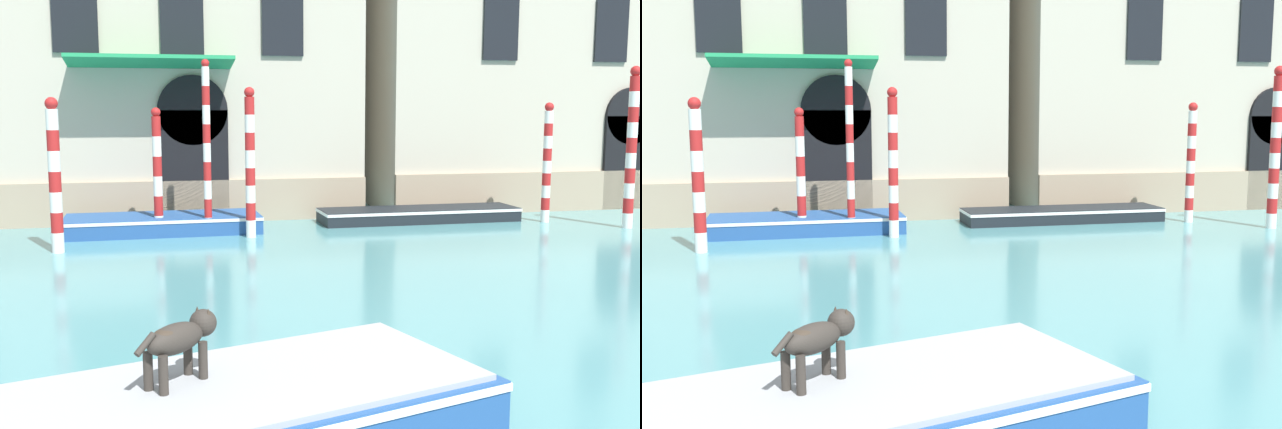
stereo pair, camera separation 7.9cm
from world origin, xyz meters
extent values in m
cube|color=tan|center=(-1.64, 19.51, 0.61)|extent=(10.67, 0.16, 1.23)
cube|color=black|center=(-1.40, 19.50, 1.61)|extent=(1.98, 0.14, 3.22)
cylinder|color=black|center=(-1.40, 19.50, 3.22)|extent=(1.98, 0.14, 1.98)
cube|color=black|center=(-4.48, 19.52, 5.62)|extent=(1.20, 0.10, 1.70)
cube|color=black|center=(-1.64, 19.52, 5.62)|extent=(1.20, 0.10, 1.70)
cube|color=black|center=(1.21, 19.52, 5.62)|extent=(1.20, 0.10, 1.70)
cube|color=#1E8C51|center=(-2.52, 18.86, 4.53)|extent=(4.42, 1.40, 0.29)
cube|color=tan|center=(11.79, 19.51, 0.64)|extent=(14.25, 0.16, 1.27)
cube|color=black|center=(12.66, 19.50, 1.52)|extent=(1.84, 0.14, 3.03)
cylinder|color=black|center=(12.66, 19.50, 3.03)|extent=(1.84, 0.14, 1.84)
cube|color=black|center=(7.99, 19.52, 5.72)|extent=(1.13, 0.10, 1.96)
cube|color=black|center=(11.79, 19.52, 5.72)|extent=(1.13, 0.10, 1.96)
cube|color=white|center=(-2.94, 4.44, 0.51)|extent=(7.62, 4.25, 0.08)
cube|color=#9EA3A8|center=(-2.94, 4.44, 0.60)|extent=(7.32, 3.98, 0.06)
cylinder|color=#332D28|center=(-2.26, 5.09, 0.82)|extent=(0.09, 0.09, 0.37)
cylinder|color=#332D28|center=(-2.12, 4.94, 0.82)|extent=(0.09, 0.09, 0.37)
cylinder|color=#332D28|center=(-2.64, 4.74, 0.82)|extent=(0.09, 0.09, 0.37)
cylinder|color=#332D28|center=(-2.51, 4.59, 0.82)|extent=(0.09, 0.09, 0.37)
ellipsoid|color=#332D28|center=(-2.38, 4.84, 1.08)|extent=(0.70, 0.68, 0.29)
ellipsoid|color=#382D23|center=(-2.46, 4.77, 1.16)|extent=(0.36, 0.35, 0.10)
sphere|color=#332D28|center=(-2.11, 5.10, 1.15)|extent=(0.27, 0.27, 0.27)
cone|color=#382D23|center=(-2.16, 5.15, 1.25)|extent=(0.08, 0.08, 0.11)
cone|color=#382D23|center=(-2.06, 5.04, 1.25)|extent=(0.08, 0.08, 0.11)
cylinder|color=#332D28|center=(-2.66, 4.59, 1.12)|extent=(0.22, 0.21, 0.20)
cube|color=#234C8C|center=(-2.31, 17.90, 0.23)|extent=(5.09, 1.97, 0.47)
cube|color=white|center=(-2.31, 17.90, 0.41)|extent=(5.12, 2.00, 0.08)
cube|color=#8C7251|center=(-2.31, 17.90, 0.21)|extent=(2.80, 1.46, 0.42)
cube|color=black|center=(5.00, 18.34, 0.20)|extent=(5.83, 1.50, 0.40)
cube|color=white|center=(5.00, 18.34, 0.34)|extent=(5.86, 1.53, 0.08)
cube|color=#B2B7BC|center=(5.00, 18.34, 0.18)|extent=(3.21, 1.12, 0.36)
cylinder|color=white|center=(-4.71, 15.53, 0.23)|extent=(0.27, 0.27, 0.46)
cylinder|color=#B21E1E|center=(-4.71, 15.53, 0.70)|extent=(0.27, 0.27, 0.46)
cylinder|color=white|center=(-4.71, 15.53, 1.16)|extent=(0.27, 0.27, 0.46)
cylinder|color=#B21E1E|center=(-4.71, 15.53, 1.62)|extent=(0.27, 0.27, 0.46)
cylinder|color=white|center=(-4.71, 15.53, 2.09)|extent=(0.27, 0.27, 0.46)
cylinder|color=#B21E1E|center=(-4.71, 15.53, 2.55)|extent=(0.27, 0.27, 0.46)
cylinder|color=white|center=(-4.71, 15.53, 3.02)|extent=(0.27, 0.27, 0.46)
sphere|color=#B21E1E|center=(-4.71, 15.53, 3.37)|extent=(0.29, 0.29, 0.29)
cylinder|color=white|center=(-1.18, 17.13, 0.24)|extent=(0.19, 0.19, 0.48)
cylinder|color=#B21E1E|center=(-1.18, 17.13, 0.72)|extent=(0.19, 0.19, 0.48)
cylinder|color=white|center=(-1.18, 17.13, 1.20)|extent=(0.19, 0.19, 0.48)
cylinder|color=#B21E1E|center=(-1.18, 17.13, 1.68)|extent=(0.19, 0.19, 0.48)
cylinder|color=white|center=(-1.18, 17.13, 2.15)|extent=(0.19, 0.19, 0.48)
cylinder|color=#B21E1E|center=(-1.18, 17.13, 2.63)|extent=(0.19, 0.19, 0.48)
cylinder|color=white|center=(-1.18, 17.13, 3.11)|extent=(0.19, 0.19, 0.48)
cylinder|color=#B21E1E|center=(-1.18, 17.13, 3.59)|extent=(0.19, 0.19, 0.48)
cylinder|color=white|center=(-1.18, 17.13, 4.07)|extent=(0.19, 0.19, 0.48)
sphere|color=#B21E1E|center=(-1.18, 17.13, 4.40)|extent=(0.20, 0.20, 0.20)
cylinder|color=white|center=(-0.14, 16.66, 0.22)|extent=(0.25, 0.25, 0.44)
cylinder|color=#B21E1E|center=(-0.14, 16.66, 0.67)|extent=(0.25, 0.25, 0.44)
cylinder|color=white|center=(-0.14, 16.66, 1.11)|extent=(0.25, 0.25, 0.44)
cylinder|color=#B21E1E|center=(-0.14, 16.66, 1.56)|extent=(0.25, 0.25, 0.44)
cylinder|color=white|center=(-0.14, 16.66, 2.00)|extent=(0.25, 0.25, 0.44)
cylinder|color=#B21E1E|center=(-0.14, 16.66, 2.45)|extent=(0.25, 0.25, 0.44)
cylinder|color=white|center=(-0.14, 16.66, 2.89)|extent=(0.25, 0.25, 0.44)
cylinder|color=#B21E1E|center=(-0.14, 16.66, 3.34)|extent=(0.25, 0.25, 0.44)
sphere|color=#B21E1E|center=(-0.14, 16.66, 3.67)|extent=(0.26, 0.26, 0.26)
cylinder|color=white|center=(10.20, 15.91, 0.21)|extent=(0.27, 0.27, 0.41)
cylinder|color=#B21E1E|center=(10.20, 15.91, 0.62)|extent=(0.27, 0.27, 0.41)
cylinder|color=white|center=(10.20, 15.91, 1.03)|extent=(0.27, 0.27, 0.41)
cylinder|color=#B21E1E|center=(10.20, 15.91, 1.45)|extent=(0.27, 0.27, 0.41)
cylinder|color=white|center=(10.20, 15.91, 1.86)|extent=(0.27, 0.27, 0.41)
cylinder|color=#B21E1E|center=(10.20, 15.91, 2.28)|extent=(0.27, 0.27, 0.41)
cylinder|color=white|center=(10.20, 15.91, 2.69)|extent=(0.27, 0.27, 0.41)
cylinder|color=#B21E1E|center=(10.20, 15.91, 3.10)|extent=(0.27, 0.27, 0.41)
cylinder|color=white|center=(10.20, 15.91, 3.52)|extent=(0.27, 0.27, 0.41)
cylinder|color=#B21E1E|center=(10.20, 15.91, 3.93)|extent=(0.27, 0.27, 0.41)
sphere|color=#B21E1E|center=(10.20, 15.91, 4.26)|extent=(0.29, 0.29, 0.29)
cylinder|color=white|center=(-2.43, 17.51, 0.26)|extent=(0.23, 0.23, 0.51)
cylinder|color=#B21E1E|center=(-2.43, 17.51, 0.77)|extent=(0.23, 0.23, 0.51)
cylinder|color=white|center=(-2.43, 17.51, 1.28)|extent=(0.23, 0.23, 0.51)
cylinder|color=#B21E1E|center=(-2.43, 17.51, 1.79)|extent=(0.23, 0.23, 0.51)
cylinder|color=white|center=(-2.43, 17.51, 2.30)|extent=(0.23, 0.23, 0.51)
cylinder|color=#B21E1E|center=(-2.43, 17.51, 2.82)|extent=(0.23, 0.23, 0.51)
sphere|color=#B21E1E|center=(-2.43, 17.51, 3.17)|extent=(0.24, 0.24, 0.24)
cylinder|color=white|center=(8.54, 17.42, 0.18)|extent=(0.24, 0.24, 0.36)
cylinder|color=#B21E1E|center=(8.54, 17.42, 0.53)|extent=(0.24, 0.24, 0.36)
cylinder|color=white|center=(8.54, 17.42, 0.89)|extent=(0.24, 0.24, 0.36)
cylinder|color=#B21E1E|center=(8.54, 17.42, 1.25)|extent=(0.24, 0.24, 0.36)
cylinder|color=white|center=(8.54, 17.42, 1.60)|extent=(0.24, 0.24, 0.36)
cylinder|color=#B21E1E|center=(8.54, 17.42, 1.96)|extent=(0.24, 0.24, 0.36)
cylinder|color=white|center=(8.54, 17.42, 2.32)|extent=(0.24, 0.24, 0.36)
cylinder|color=#B21E1E|center=(8.54, 17.42, 2.67)|extent=(0.24, 0.24, 0.36)
cylinder|color=white|center=(8.54, 17.42, 3.03)|extent=(0.24, 0.24, 0.36)
sphere|color=#B21E1E|center=(8.54, 17.42, 3.32)|extent=(0.26, 0.26, 0.26)
camera|label=1|loc=(-2.54, -2.15, 3.23)|focal=42.00mm
camera|label=2|loc=(-2.47, -2.16, 3.23)|focal=42.00mm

